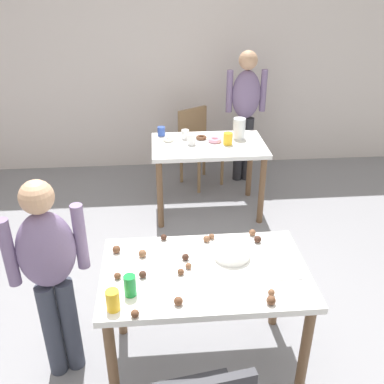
% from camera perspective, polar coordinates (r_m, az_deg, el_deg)
% --- Properties ---
extents(ground_plane, '(6.40, 6.40, 0.00)m').
position_cam_1_polar(ground_plane, '(3.12, -1.28, -20.50)').
color(ground_plane, gray).
extents(wall_back, '(6.40, 0.10, 2.60)m').
position_cam_1_polar(wall_back, '(5.38, -3.73, 16.68)').
color(wall_back, silver).
rests_on(wall_back, ground_plane).
extents(dining_table_near, '(1.20, 0.74, 0.75)m').
position_cam_1_polar(dining_table_near, '(2.63, 1.66, -11.95)').
color(dining_table_near, white).
rests_on(dining_table_near, ground_plane).
extents(dining_table_far, '(1.11, 0.71, 0.75)m').
position_cam_1_polar(dining_table_far, '(4.37, 2.14, 4.97)').
color(dining_table_far, white).
rests_on(dining_table_far, ground_plane).
extents(chair_far_table, '(0.55, 0.55, 0.87)m').
position_cam_1_polar(chair_far_table, '(5.06, 0.76, 6.53)').
color(chair_far_table, olive).
rests_on(chair_far_table, ground_plane).
extents(person_girl_near, '(0.45, 0.29, 1.35)m').
position_cam_1_polar(person_girl_near, '(2.63, -18.06, -9.49)').
color(person_girl_near, '#383D4C').
rests_on(person_girl_near, ground_plane).
extents(person_adult_far, '(0.45, 0.21, 1.51)m').
position_cam_1_polar(person_adult_far, '(5.02, 7.01, 11.08)').
color(person_adult_far, '#28282D').
rests_on(person_adult_far, ground_plane).
extents(mixing_bowl, '(0.22, 0.22, 0.06)m').
position_cam_1_polar(mixing_bowl, '(2.66, 5.22, -7.85)').
color(mixing_bowl, white).
rests_on(mixing_bowl, dining_table_near).
extents(soda_can, '(0.07, 0.07, 0.12)m').
position_cam_1_polar(soda_can, '(2.39, -8.10, -12.01)').
color(soda_can, '#198438').
rests_on(soda_can, dining_table_near).
extents(fork_near, '(0.17, 0.02, 0.01)m').
position_cam_1_polar(fork_near, '(2.56, 12.47, -11.06)').
color(fork_near, silver).
rests_on(fork_near, dining_table_near).
extents(cup_near_0, '(0.07, 0.07, 0.12)m').
position_cam_1_polar(cup_near_0, '(2.32, -10.31, -13.75)').
color(cup_near_0, yellow).
rests_on(cup_near_0, dining_table_near).
extents(cake_ball_0, '(0.04, 0.04, 0.04)m').
position_cam_1_polar(cake_ball_0, '(2.29, -7.46, -15.48)').
color(cake_ball_0, brown).
rests_on(cake_ball_0, dining_table_near).
extents(cake_ball_1, '(0.05, 0.05, 0.05)m').
position_cam_1_polar(cake_ball_1, '(2.73, -9.85, -7.40)').
color(cake_ball_1, brown).
rests_on(cake_ball_1, dining_table_near).
extents(cake_ball_2, '(0.04, 0.04, 0.04)m').
position_cam_1_polar(cake_ball_2, '(2.43, 10.32, -12.78)').
color(cake_ball_2, brown).
rests_on(cake_ball_2, dining_table_near).
extents(cake_ball_3, '(0.04, 0.04, 0.04)m').
position_cam_1_polar(cake_ball_3, '(2.53, -9.71, -10.75)').
color(cake_ball_3, brown).
rests_on(cake_ball_3, dining_table_near).
extents(cake_ball_4, '(0.05, 0.05, 0.05)m').
position_cam_1_polar(cake_ball_4, '(2.81, 8.57, -6.13)').
color(cake_ball_4, '#3D2319').
rests_on(cake_ball_4, dining_table_near).
extents(cake_ball_5, '(0.04, 0.04, 0.04)m').
position_cam_1_polar(cake_ball_5, '(2.82, 2.59, -5.82)').
color(cake_ball_5, brown).
rests_on(cake_ball_5, dining_table_near).
extents(cake_ball_6, '(0.04, 0.04, 0.04)m').
position_cam_1_polar(cake_ball_6, '(2.52, -6.46, -10.65)').
color(cake_ball_6, '#3D2319').
rests_on(cake_ball_6, dining_table_near).
extents(cake_ball_7, '(0.05, 0.05, 0.05)m').
position_cam_1_polar(cake_ball_7, '(2.37, 10.29, -13.77)').
color(cake_ball_7, brown).
rests_on(cake_ball_7, dining_table_near).
extents(cake_ball_8, '(0.04, 0.04, 0.04)m').
position_cam_1_polar(cake_ball_8, '(2.88, 7.89, -5.26)').
color(cake_ball_8, brown).
rests_on(cake_ball_8, dining_table_near).
extents(cake_ball_9, '(0.04, 0.04, 0.04)m').
position_cam_1_polar(cake_ball_9, '(2.79, 1.92, -6.13)').
color(cake_ball_9, brown).
rests_on(cake_ball_9, dining_table_near).
extents(cake_ball_10, '(0.04, 0.04, 0.04)m').
position_cam_1_polar(cake_ball_10, '(2.81, -3.72, -5.92)').
color(cake_ball_10, '#3D2319').
rests_on(cake_ball_10, dining_table_near).
extents(cake_ball_11, '(0.05, 0.05, 0.05)m').
position_cam_1_polar(cake_ball_11, '(2.33, -1.80, -14.05)').
color(cake_ball_11, brown).
rests_on(cake_ball_11, dining_table_near).
extents(cake_ball_12, '(0.04, 0.04, 0.04)m').
position_cam_1_polar(cake_ball_12, '(2.52, -1.48, -10.38)').
color(cake_ball_12, brown).
rests_on(cake_ball_12, dining_table_near).
extents(cake_ball_13, '(0.05, 0.05, 0.05)m').
position_cam_1_polar(cake_ball_13, '(2.67, -6.49, -7.98)').
color(cake_ball_13, brown).
rests_on(cake_ball_13, dining_table_near).
extents(cake_ball_14, '(0.04, 0.04, 0.04)m').
position_cam_1_polar(cake_ball_14, '(2.57, -0.46, -9.62)').
color(cake_ball_14, brown).
rests_on(cake_ball_14, dining_table_near).
extents(cake_ball_15, '(0.04, 0.04, 0.04)m').
position_cam_1_polar(cake_ball_15, '(2.63, -0.86, -8.49)').
color(cake_ball_15, '#3D2319').
rests_on(cake_ball_15, dining_table_near).
extents(pitcher_far, '(0.12, 0.12, 0.21)m').
position_cam_1_polar(pitcher_far, '(4.46, 6.19, 8.27)').
color(pitcher_far, white).
rests_on(pitcher_far, dining_table_far).
extents(cup_far_0, '(0.08, 0.08, 0.09)m').
position_cam_1_polar(cup_far_0, '(4.44, -0.89, 7.55)').
color(cup_far_0, white).
rests_on(cup_far_0, dining_table_far).
extents(cup_far_1, '(0.08, 0.08, 0.09)m').
position_cam_1_polar(cup_far_1, '(4.53, -4.04, 7.92)').
color(cup_far_1, '#3351B2').
rests_on(cup_far_1, dining_table_far).
extents(cup_far_2, '(0.09, 0.09, 0.12)m').
position_cam_1_polar(cup_far_2, '(4.30, 4.71, 6.97)').
color(cup_far_2, yellow).
rests_on(cup_far_2, dining_table_far).
extents(cup_far_3, '(0.08, 0.08, 0.11)m').
position_cam_1_polar(cup_far_3, '(4.28, -0.09, 6.89)').
color(cup_far_3, white).
rests_on(cup_far_3, dining_table_far).
extents(donut_far_0, '(0.11, 0.11, 0.03)m').
position_cam_1_polar(donut_far_0, '(4.39, -3.12, 6.87)').
color(donut_far_0, white).
rests_on(donut_far_0, dining_table_far).
extents(donut_far_1, '(0.14, 0.14, 0.04)m').
position_cam_1_polar(donut_far_1, '(4.37, 3.01, 6.81)').
color(donut_far_1, pink).
rests_on(donut_far_1, dining_table_far).
extents(donut_far_2, '(0.11, 0.11, 0.03)m').
position_cam_1_polar(donut_far_2, '(4.43, 1.22, 7.13)').
color(donut_far_2, brown).
rests_on(donut_far_2, dining_table_far).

